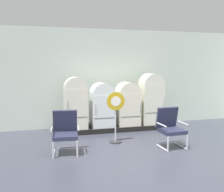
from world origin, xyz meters
TOP-DOWN VIEW (x-y plane):
  - ground at (0.00, 0.00)m, footprint 12.00×10.00m
  - back_wall at (0.00, 3.66)m, footprint 11.76×0.12m
  - display_plinth at (0.00, 3.02)m, footprint 3.83×0.95m
  - refrigerator_0 at (-1.23, 2.90)m, footprint 0.67×0.64m
  - refrigerator_1 at (-0.41, 2.94)m, footprint 0.70×0.73m
  - refrigerator_2 at (0.42, 2.91)m, footprint 0.70×0.66m
  - refrigerator_3 at (1.22, 2.89)m, footprint 0.69×0.63m
  - armchair_left at (-1.69, 1.13)m, footprint 0.67×0.68m
  - armchair_right at (0.88, 0.91)m, footprint 0.66×0.67m
  - sign_stand at (-0.34, 1.61)m, footprint 0.48×0.32m

SIDE VIEW (x-z plane):
  - ground at x=0.00m, z-range -0.05..0.00m
  - display_plinth at x=0.00m, z-range 0.00..0.15m
  - armchair_left at x=-1.69m, z-range 0.04..1.03m
  - armchair_right at x=0.88m, z-range 0.04..1.03m
  - sign_stand at x=-0.34m, z-range 0.00..1.35m
  - refrigerator_1 at x=-0.41m, z-range 0.18..1.54m
  - refrigerator_2 at x=0.42m, z-range 0.18..1.55m
  - refrigerator_0 at x=-1.23m, z-range 0.20..1.74m
  - refrigerator_3 at x=1.22m, z-range 0.20..1.83m
  - back_wall at x=0.00m, z-range 0.01..3.25m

